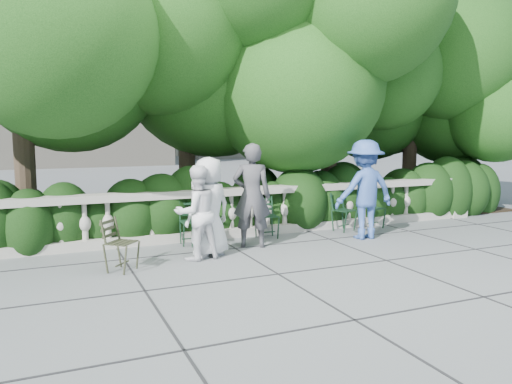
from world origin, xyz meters
name	(u,v)px	position (x,y,z in m)	size (l,w,h in m)	color
ground	(279,256)	(0.00, 0.00, 0.00)	(90.00, 90.00, 0.00)	#5A5D62
balustrade	(241,213)	(0.00, 1.80, 0.49)	(12.00, 0.44, 1.00)	#9E998E
shrub_hedge	(221,226)	(0.00, 3.00, 0.00)	(15.00, 2.60, 1.70)	black
tree_canopy	(245,50)	(0.69, 3.19, 3.96)	(15.04, 6.52, 6.78)	#3F3023
chair_b	(193,246)	(-1.16, 1.29, 0.00)	(0.44, 0.48, 0.84)	black
chair_c	(269,239)	(0.40, 1.26, 0.00)	(0.44, 0.48, 0.84)	black
chair_d	(202,247)	(-1.03, 1.14, 0.00)	(0.44, 0.48, 0.84)	black
chair_e	(378,229)	(3.02, 1.25, 0.00)	(0.44, 0.48, 0.84)	black
chair_f	(349,232)	(2.29, 1.26, 0.00)	(0.44, 0.48, 0.84)	black
chair_weathered	(131,272)	(-2.52, 0.01, 0.00)	(0.44, 0.48, 0.84)	black
person_businessman	(209,207)	(-1.09, 0.49, 0.85)	(0.84, 0.54, 1.71)	silver
person_woman_grey	(252,195)	(-0.16, 0.82, 0.96)	(0.70, 0.46, 1.93)	#403F44
person_casual_man	(197,213)	(-1.36, 0.35, 0.79)	(0.77, 0.60, 1.58)	white
person_older_blue	(365,190)	(2.19, 0.62, 0.99)	(1.27, 0.73, 1.97)	#3556A1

